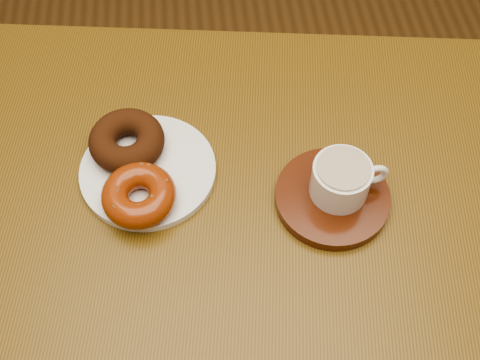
{
  "coord_description": "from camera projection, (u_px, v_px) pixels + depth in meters",
  "views": [
    {
      "loc": [
        -0.13,
        -0.54,
        1.56
      ],
      "look_at": [
        -0.08,
        -0.07,
        0.84
      ],
      "focal_mm": 45.0,
      "sensor_mm": 36.0,
      "label": 1
    }
  ],
  "objects": [
    {
      "name": "ground",
      "position": [
        268.0,
        327.0,
        1.61
      ],
      "size": [
        6.0,
        6.0,
        0.0
      ],
      "primitive_type": "plane",
      "color": "brown",
      "rests_on": "ground"
    },
    {
      "name": "cafe_table",
      "position": [
        228.0,
        231.0,
        0.99
      ],
      "size": [
        0.96,
        0.78,
        0.82
      ],
      "rotation": [
        0.0,
        0.0,
        -0.14
      ],
      "color": "brown",
      "rests_on": "ground"
    },
    {
      "name": "donut_plate",
      "position": [
        148.0,
        171.0,
        0.89
      ],
      "size": [
        0.22,
        0.22,
        0.01
      ],
      "primitive_type": "cylinder",
      "rotation": [
        0.0,
        0.0,
        -0.12
      ],
      "color": "white",
      "rests_on": "cafe_table"
    },
    {
      "name": "donut_cinnamon",
      "position": [
        127.0,
        141.0,
        0.88
      ],
      "size": [
        0.15,
        0.15,
        0.04
      ],
      "primitive_type": "torus",
      "rotation": [
        0.0,
        0.0,
        -0.41
      ],
      "color": "#381A0B",
      "rests_on": "donut_plate"
    },
    {
      "name": "donut_caramel",
      "position": [
        139.0,
        195.0,
        0.83
      ],
      "size": [
        0.12,
        0.12,
        0.04
      ],
      "rotation": [
        0.0,
        0.0,
        -0.14
      ],
      "color": "maroon",
      "rests_on": "donut_plate"
    },
    {
      "name": "saucer",
      "position": [
        332.0,
        198.0,
        0.86
      ],
      "size": [
        0.18,
        0.18,
        0.02
      ],
      "primitive_type": "cylinder",
      "rotation": [
        0.0,
        0.0,
        -0.08
      ],
      "color": "#3E1708",
      "rests_on": "cafe_table"
    },
    {
      "name": "coffee_cup",
      "position": [
        342.0,
        179.0,
        0.83
      ],
      "size": [
        0.11,
        0.08,
        0.06
      ],
      "rotation": [
        0.0,
        0.0,
        0.05
      ],
      "color": "white",
      "rests_on": "saucer"
    },
    {
      "name": "teaspoon",
      "position": [
        325.0,
        173.0,
        0.87
      ],
      "size": [
        0.02,
        0.09,
        0.01
      ],
      "rotation": [
        0.0,
        0.0,
        0.05
      ],
      "color": "silver",
      "rests_on": "saucer"
    }
  ]
}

